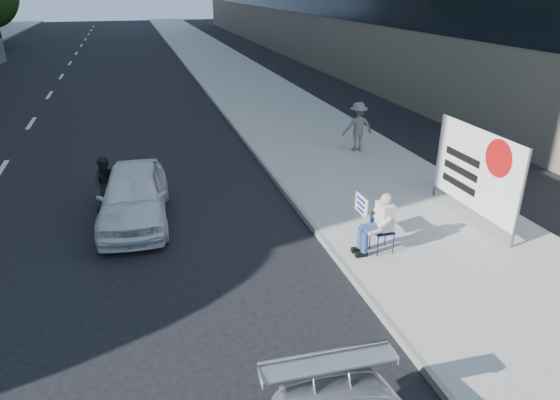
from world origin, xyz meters
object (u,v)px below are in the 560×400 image
object	(u,v)px
pedestrian_woman	(451,157)
jogger	(358,127)
white_sedan_near	(134,195)
protest_banner	(476,170)
motorcycle	(108,187)
seated_protester	(378,220)

from	to	relation	value
pedestrian_woman	jogger	bearing A→B (deg)	-71.12
pedestrian_woman	white_sedan_near	size ratio (longest dim) A/B	0.47
jogger	white_sedan_near	size ratio (longest dim) A/B	0.42
jogger	protest_banner	distance (m)	5.76
pedestrian_woman	white_sedan_near	xyz separation A→B (m)	(-8.32, 0.60, -0.39)
motorcycle	jogger	bearing A→B (deg)	19.00
jogger	protest_banner	bearing A→B (deg)	94.05
seated_protester	motorcycle	size ratio (longest dim) A/B	0.64
protest_banner	pedestrian_woman	bearing A→B (deg)	70.43
seated_protester	jogger	distance (m)	7.02
pedestrian_woman	motorcycle	xyz separation A→B (m)	(-8.94, 1.42, -0.42)
jogger	motorcycle	size ratio (longest dim) A/B	0.80
protest_banner	white_sedan_near	size ratio (longest dim) A/B	0.78
pedestrian_woman	white_sedan_near	distance (m)	8.35
protest_banner	motorcycle	xyz separation A→B (m)	(-8.28, 3.29, -0.76)
seated_protester	motorcycle	xyz separation A→B (m)	(-5.43, 4.11, -0.24)
seated_protester	white_sedan_near	bearing A→B (deg)	145.71
protest_banner	white_sedan_near	bearing A→B (deg)	162.17
protest_banner	seated_protester	bearing A→B (deg)	-164.00
pedestrian_woman	white_sedan_near	world-z (taller)	pedestrian_woman
protest_banner	motorcycle	bearing A→B (deg)	158.32
motorcycle	white_sedan_near	bearing A→B (deg)	-51.24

